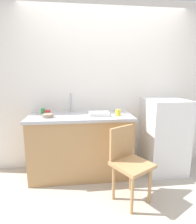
{
  "coord_description": "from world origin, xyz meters",
  "views": [
    {
      "loc": [
        -0.44,
        -1.94,
        1.49
      ],
      "look_at": [
        -0.15,
        0.6,
        0.97
      ],
      "focal_mm": 29.25,
      "sensor_mm": 36.0,
      "label": 1
    }
  ],
  "objects_px": {
    "dish_tray": "(99,114)",
    "terracotta_bowl": "(48,116)",
    "cup_red": "(48,112)",
    "cup_yellow": "(118,113)",
    "cup_green": "(43,111)",
    "refrigerator": "(164,135)",
    "chair": "(128,160)"
  },
  "relations": [
    {
      "from": "refrigerator",
      "to": "cup_green",
      "type": "relative_size",
      "value": 13.98
    },
    {
      "from": "dish_tray",
      "to": "cup_yellow",
      "type": "relative_size",
      "value": 3.07
    },
    {
      "from": "cup_yellow",
      "to": "cup_green",
      "type": "xyz_separation_m",
      "value": [
        -1.08,
        0.27,
        -0.01
      ]
    },
    {
      "from": "refrigerator",
      "to": "dish_tray",
      "type": "height_order",
      "value": "refrigerator"
    },
    {
      "from": "refrigerator",
      "to": "cup_yellow",
      "type": "bearing_deg",
      "value": -172.97
    },
    {
      "from": "cup_yellow",
      "to": "cup_green",
      "type": "bearing_deg",
      "value": 165.84
    },
    {
      "from": "dish_tray",
      "to": "terracotta_bowl",
      "type": "bearing_deg",
      "value": -177.66
    },
    {
      "from": "refrigerator",
      "to": "dish_tray",
      "type": "bearing_deg",
      "value": -177.25
    },
    {
      "from": "terracotta_bowl",
      "to": "cup_green",
      "type": "xyz_separation_m",
      "value": [
        -0.11,
        0.26,
        0.02
      ]
    },
    {
      "from": "cup_green",
      "to": "chair",
      "type": "bearing_deg",
      "value": -36.48
    },
    {
      "from": "cup_green",
      "to": "cup_red",
      "type": "bearing_deg",
      "value": -48.45
    },
    {
      "from": "dish_tray",
      "to": "terracotta_bowl",
      "type": "distance_m",
      "value": 0.71
    },
    {
      "from": "cup_red",
      "to": "cup_green",
      "type": "xyz_separation_m",
      "value": [
        -0.08,
        0.09,
        0.01
      ]
    },
    {
      "from": "refrigerator",
      "to": "terracotta_bowl",
      "type": "height_order",
      "value": "refrigerator"
    },
    {
      "from": "terracotta_bowl",
      "to": "cup_green",
      "type": "bearing_deg",
      "value": 112.3
    },
    {
      "from": "chair",
      "to": "cup_red",
      "type": "xyz_separation_m",
      "value": [
        -1.02,
        0.72,
        0.46
      ]
    },
    {
      "from": "cup_red",
      "to": "terracotta_bowl",
      "type": "bearing_deg",
      "value": -80.82
    },
    {
      "from": "cup_yellow",
      "to": "cup_green",
      "type": "height_order",
      "value": "cup_yellow"
    },
    {
      "from": "terracotta_bowl",
      "to": "cup_green",
      "type": "relative_size",
      "value": 1.81
    },
    {
      "from": "terracotta_bowl",
      "to": "cup_yellow",
      "type": "height_order",
      "value": "cup_yellow"
    },
    {
      "from": "dish_tray",
      "to": "terracotta_bowl",
      "type": "relative_size",
      "value": 1.91
    },
    {
      "from": "refrigerator",
      "to": "cup_green",
      "type": "height_order",
      "value": "refrigerator"
    },
    {
      "from": "refrigerator",
      "to": "terracotta_bowl",
      "type": "relative_size",
      "value": 7.73
    },
    {
      "from": "cup_red",
      "to": "cup_yellow",
      "type": "bearing_deg",
      "value": -10.42
    },
    {
      "from": "cup_red",
      "to": "cup_yellow",
      "type": "xyz_separation_m",
      "value": [
        1.0,
        -0.18,
        0.01
      ]
    },
    {
      "from": "cup_yellow",
      "to": "terracotta_bowl",
      "type": "bearing_deg",
      "value": 179.1
    },
    {
      "from": "refrigerator",
      "to": "cup_yellow",
      "type": "height_order",
      "value": "refrigerator"
    },
    {
      "from": "refrigerator",
      "to": "terracotta_bowl",
      "type": "bearing_deg",
      "value": -177.42
    },
    {
      "from": "dish_tray",
      "to": "cup_red",
      "type": "height_order",
      "value": "cup_red"
    },
    {
      "from": "cup_red",
      "to": "cup_yellow",
      "type": "relative_size",
      "value": 0.87
    },
    {
      "from": "dish_tray",
      "to": "cup_green",
      "type": "bearing_deg",
      "value": 164.36
    },
    {
      "from": "chair",
      "to": "dish_tray",
      "type": "xyz_separation_m",
      "value": [
        -0.28,
        0.58,
        0.45
      ]
    }
  ]
}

